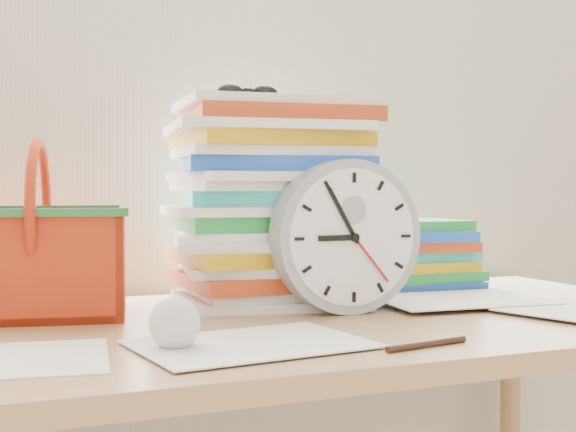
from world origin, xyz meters
name	(u,v)px	position (x,y,z in m)	size (l,w,h in m)	color
curtain	(221,13)	(0.00, 1.98, 1.30)	(2.40, 0.01, 2.50)	silver
desk	(298,366)	(0.00, 1.60, 0.68)	(1.40, 0.70, 0.75)	#AA7C4F
paper_stack	(273,203)	(0.02, 1.77, 0.93)	(0.35, 0.29, 0.36)	white
clock	(346,236)	(0.09, 1.62, 0.88)	(0.25, 0.25, 0.05)	#969DA7
sunglasses	(247,92)	(-0.02, 1.77, 1.12)	(0.13, 0.11, 0.03)	black
book_stack	(422,255)	(0.37, 1.82, 0.82)	(0.24, 0.19, 0.14)	white
basket	(39,229)	(-0.37, 1.78, 0.89)	(0.28, 0.21, 0.28)	red
crumpled_ball	(174,323)	(-0.24, 1.44, 0.78)	(0.07, 0.07, 0.07)	white
pen	(427,344)	(0.06, 1.33, 0.75)	(0.01, 0.01, 0.13)	black
scattered_papers	(298,314)	(0.00, 1.60, 0.76)	(1.26, 0.42, 0.02)	white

